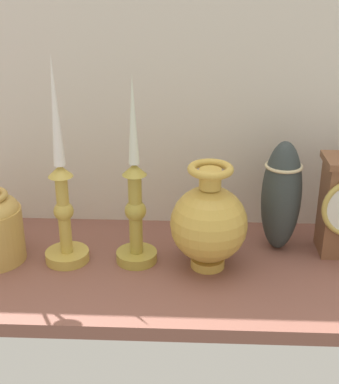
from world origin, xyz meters
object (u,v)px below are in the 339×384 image
Objects in this scene: candlestick_tall_left at (135,208)px; candlestick_tall_center at (63,202)px; brass_vase_bulbous at (209,222)px; tall_ceramic_vase at (281,196)px.

candlestick_tall_left is 12.42cm from candlestick_tall_center.
brass_vase_bulbous is 15.06cm from tall_ceramic_vase.
brass_vase_bulbous is (24.97, -0.77, -2.92)cm from candlestick_tall_center.
candlestick_tall_left is 12.79cm from brass_vase_bulbous.
brass_vase_bulbous is at bearing -5.32° from candlestick_tall_left.
brass_vase_bulbous is 0.91× the size of tall_ceramic_vase.
candlestick_tall_left is 26.38cm from tall_ceramic_vase.
candlestick_tall_left reaches higher than brass_vase_bulbous.
tall_ceramic_vase is at bearing 9.59° from candlestick_tall_center.
tall_ceramic_vase is (38.05, 6.43, -0.92)cm from candlestick_tall_center.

